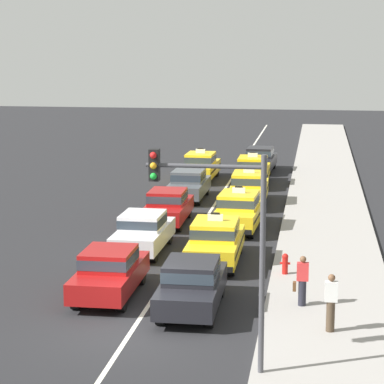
% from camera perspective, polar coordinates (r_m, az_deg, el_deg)
% --- Properties ---
extents(ground_plane, '(160.00, 160.00, 0.00)m').
position_cam_1_polar(ground_plane, '(23.01, -4.36, -9.92)').
color(ground_plane, '#232326').
extents(lane_stripe_left_right, '(0.14, 80.00, 0.01)m').
position_cam_1_polar(lane_stripe_left_right, '(42.05, 1.90, -0.50)').
color(lane_stripe_left_right, silver).
rests_on(lane_stripe_left_right, ground).
extents(sidewalk_curb, '(4.00, 90.00, 0.15)m').
position_cam_1_polar(sidewalk_curb, '(36.84, 9.61, -2.11)').
color(sidewalk_curb, '#9E9993').
rests_on(sidewalk_curb, ground).
extents(sedan_left_nearest, '(1.81, 4.32, 1.58)m').
position_cam_1_polar(sedan_left_nearest, '(25.88, -5.92, -5.64)').
color(sedan_left_nearest, black).
rests_on(sedan_left_nearest, ground).
extents(sedan_left_second, '(1.81, 4.32, 1.58)m').
position_cam_1_polar(sedan_left_second, '(31.22, -3.52, -2.80)').
color(sedan_left_second, black).
rests_on(sedan_left_second, ground).
extents(sedan_left_third, '(1.81, 4.32, 1.58)m').
position_cam_1_polar(sedan_left_third, '(36.02, -1.75, -0.99)').
color(sedan_left_third, black).
rests_on(sedan_left_third, ground).
extents(sedan_left_fourth, '(1.79, 4.31, 1.58)m').
position_cam_1_polar(sedan_left_fourth, '(41.69, -0.24, 0.59)').
color(sedan_left_fourth, black).
rests_on(sedan_left_fourth, ground).
extents(taxi_left_fifth, '(1.87, 4.58, 1.96)m').
position_cam_1_polar(taxi_left_fifth, '(47.75, 0.63, 1.89)').
color(taxi_left_fifth, black).
rests_on(taxi_left_fifth, ground).
extents(sedan_right_nearest, '(1.83, 4.33, 1.58)m').
position_cam_1_polar(sedan_right_nearest, '(24.42, -0.02, -6.57)').
color(sedan_right_nearest, black).
rests_on(sedan_right_nearest, ground).
extents(taxi_right_second, '(1.87, 4.58, 1.96)m').
position_cam_1_polar(taxi_right_second, '(29.53, 1.69, -3.50)').
color(taxi_right_second, black).
rests_on(taxi_right_second, ground).
extents(taxi_right_third, '(2.00, 4.63, 1.96)m').
position_cam_1_polar(taxi_right_third, '(35.00, 3.37, -1.29)').
color(taxi_right_third, black).
rests_on(taxi_right_third, ground).
extents(taxi_right_fourth, '(1.90, 4.59, 1.96)m').
position_cam_1_polar(taxi_right_fourth, '(40.51, 4.09, 0.32)').
color(taxi_right_fourth, black).
rests_on(taxi_right_fourth, ground).
extents(taxi_right_fifth, '(1.86, 4.58, 1.96)m').
position_cam_1_polar(taxi_right_fifth, '(46.18, 4.36, 1.57)').
color(taxi_right_fifth, black).
rests_on(taxi_right_fifth, ground).
extents(sedan_right_sixth, '(1.95, 4.37, 1.58)m').
position_cam_1_polar(sedan_right_sixth, '(51.17, 4.89, 2.40)').
color(sedan_right_sixth, black).
rests_on(sedan_right_sixth, ground).
extents(pedestrian_near_crosswalk, '(0.47, 0.24, 1.56)m').
position_cam_1_polar(pedestrian_near_crosswalk, '(24.65, 7.88, -6.32)').
color(pedestrian_near_crosswalk, '#23232D').
rests_on(pedestrian_near_crosswalk, sidewalk_curb).
extents(pedestrian_mid_block, '(0.36, 0.24, 1.65)m').
position_cam_1_polar(pedestrian_mid_block, '(22.60, 9.90, -7.79)').
color(pedestrian_mid_block, '#473828').
rests_on(pedestrian_mid_block, sidewalk_curb).
extents(fire_hydrant, '(0.36, 0.22, 0.73)m').
position_cam_1_polar(fire_hydrant, '(27.99, 6.68, -5.05)').
color(fire_hydrant, red).
rests_on(fire_hydrant, sidewalk_curb).
extents(traffic_light_pole, '(2.87, 0.33, 5.58)m').
position_cam_1_polar(traffic_light_pole, '(18.94, 2.18, -2.30)').
color(traffic_light_pole, '#47474C').
rests_on(traffic_light_pole, ground).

